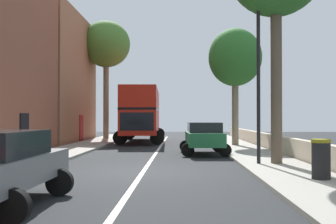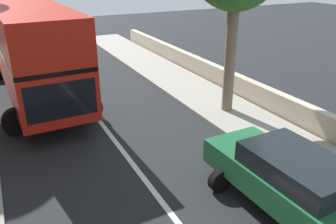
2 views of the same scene
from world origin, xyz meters
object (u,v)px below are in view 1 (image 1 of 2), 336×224
at_px(double_decker_bus, 142,112).
at_px(street_tree_left_4, 106,45).
at_px(parked_car_green_right_0, 204,136).
at_px(street_tree_right_5, 235,58).
at_px(lamppost_right, 258,68).
at_px(litter_bin_right, 321,159).

relative_size(double_decker_bus, street_tree_left_4, 1.06).
xyz_separation_m(double_decker_bus, parked_car_green_right_0, (4.20, -11.02, -1.41)).
bearing_deg(street_tree_right_5, lamppost_right, -92.93).
distance_m(parked_car_green_right_0, lamppost_right, 6.27).
height_order(street_tree_right_5, litter_bin_right, street_tree_right_5).
relative_size(parked_car_green_right_0, street_tree_left_4, 0.44).
distance_m(double_decker_bus, street_tree_right_5, 9.08).
bearing_deg(double_decker_bus, litter_bin_right, -71.05).
distance_m(lamppost_right, litter_bin_right, 5.24).
bearing_deg(parked_car_green_right_0, lamppost_right, -71.18).
relative_size(street_tree_left_4, litter_bin_right, 9.00).
bearing_deg(lamppost_right, double_decker_bus, 110.21).
relative_size(street_tree_right_5, lamppost_right, 1.20).
height_order(double_decker_bus, parked_car_green_right_0, double_decker_bus).
bearing_deg(street_tree_left_4, double_decker_bus, -47.71).
xyz_separation_m(parked_car_green_right_0, street_tree_left_4, (-7.69, 14.85, 7.30)).
xyz_separation_m(street_tree_left_4, street_tree_right_5, (10.05, -9.12, -2.49)).
distance_m(parked_car_green_right_0, litter_bin_right, 9.78).
distance_m(double_decker_bus, street_tree_left_4, 7.85).
relative_size(double_decker_bus, litter_bin_right, 9.53).
bearing_deg(street_tree_left_4, parked_car_green_right_0, -62.63).
height_order(parked_car_green_right_0, street_tree_left_4, street_tree_left_4).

